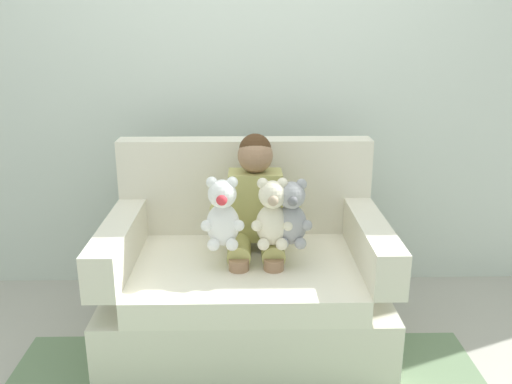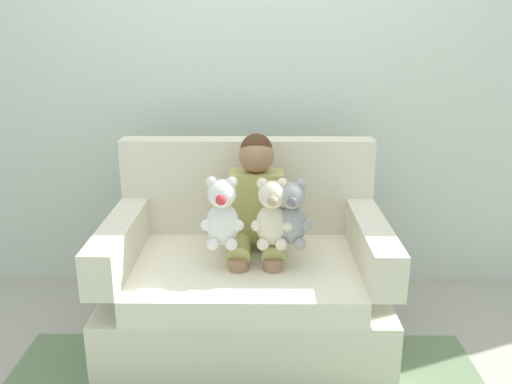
% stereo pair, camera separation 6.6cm
% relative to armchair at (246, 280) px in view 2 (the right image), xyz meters
% --- Properties ---
extents(ground_plane, '(8.00, 8.00, 0.00)m').
position_rel_armchair_xyz_m(ground_plane, '(0.00, -0.04, -0.31)').
color(ground_plane, '#ADA89E').
extents(back_wall, '(6.00, 0.10, 2.60)m').
position_rel_armchair_xyz_m(back_wall, '(0.00, 0.69, 0.99)').
color(back_wall, silver).
rests_on(back_wall, ground).
extents(armchair, '(1.32, 0.89, 0.95)m').
position_rel_armchair_xyz_m(armchair, '(0.00, 0.00, 0.00)').
color(armchair, silver).
rests_on(armchair, ground).
extents(seated_child, '(0.45, 0.39, 0.82)m').
position_rel_armchair_xyz_m(seated_child, '(0.05, 0.03, 0.35)').
color(seated_child, tan).
rests_on(seated_child, armchair).
extents(plush_white, '(0.20, 0.16, 0.33)m').
position_rel_armchair_xyz_m(plush_white, '(-0.10, -0.15, 0.40)').
color(plush_white, white).
rests_on(plush_white, armchair).
extents(plush_cream, '(0.19, 0.16, 0.32)m').
position_rel_armchair_xyz_m(plush_cream, '(0.12, -0.14, 0.40)').
color(plush_cream, silver).
rests_on(plush_cream, armchair).
extents(plush_grey, '(0.19, 0.15, 0.32)m').
position_rel_armchair_xyz_m(plush_grey, '(0.21, -0.14, 0.39)').
color(plush_grey, '#9E9EA3').
rests_on(plush_grey, armchair).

